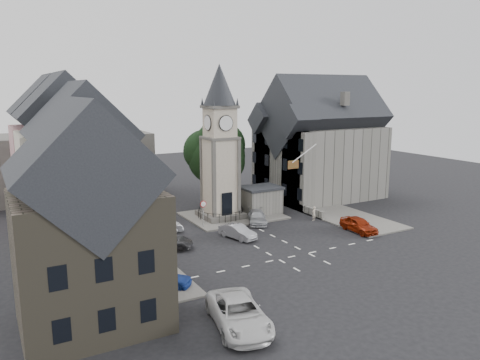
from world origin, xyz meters
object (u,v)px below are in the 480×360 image
clock_tower (220,143)px  car_west_blue (164,278)px  pedestrian (314,213)px  stone_shelter (261,200)px  car_east_red (359,225)px

clock_tower → car_west_blue: clock_tower is taller
car_west_blue → pedestrian: pedestrian is taller
clock_tower → car_west_blue: 19.59m
clock_tower → pedestrian: bearing=-34.8°
clock_tower → stone_shelter: size_ratio=3.78×
car_east_red → stone_shelter: bearing=116.7°
clock_tower → stone_shelter: 8.15m
stone_shelter → car_west_blue: (-16.30, -13.50, -0.89)m
stone_shelter → pedestrian: (3.38, -5.20, -0.77)m
stone_shelter → car_west_blue: size_ratio=1.11×
clock_tower → stone_shelter: clock_tower is taller
clock_tower → stone_shelter: (4.80, -0.49, -6.57)m
stone_shelter → car_east_red: (4.73, -10.50, -0.82)m
stone_shelter → car_west_blue: stone_shelter is taller
car_west_blue → pedestrian: (19.68, 8.30, 0.12)m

